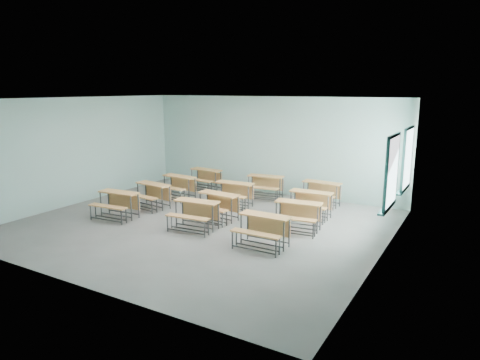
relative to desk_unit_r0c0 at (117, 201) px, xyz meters
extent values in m
cube|color=gray|center=(2.30, 0.69, -0.49)|extent=(9.00, 8.00, 0.02)
cube|color=white|center=(2.30, 0.69, 2.73)|extent=(9.00, 8.00, 0.02)
cube|color=#A3CCC4|center=(2.30, 4.70, 1.12)|extent=(9.00, 0.02, 3.20)
cube|color=#A3CCC4|center=(2.30, -3.32, 1.12)|extent=(9.00, 0.02, 3.20)
cube|color=#A3CCC4|center=(-2.21, 0.69, 1.12)|extent=(0.02, 8.00, 3.20)
cube|color=#A3CCC4|center=(6.81, 0.69, 1.12)|extent=(0.02, 8.00, 3.20)
cube|color=#184544|center=(6.77, 3.49, 0.45)|extent=(0.06, 1.20, 0.06)
cube|color=#184544|center=(6.77, 3.49, 1.99)|extent=(0.06, 1.20, 0.06)
cube|color=#184544|center=(6.77, 2.92, 1.22)|extent=(0.06, 0.06, 1.60)
cube|color=#184544|center=(6.77, 4.06, 1.22)|extent=(0.06, 0.06, 1.60)
cube|color=#184544|center=(6.77, 3.49, 1.22)|extent=(0.04, 0.04, 1.48)
cube|color=#184544|center=(6.77, 3.49, 1.22)|extent=(0.04, 1.08, 0.04)
cube|color=#184544|center=(6.73, 3.49, 0.39)|extent=(0.14, 1.28, 0.04)
cube|color=white|center=(6.79, 3.49, 1.22)|extent=(0.01, 1.08, 1.48)
cube|color=#184544|center=(6.77, 1.49, 0.45)|extent=(0.06, 1.20, 0.06)
cube|color=#184544|center=(6.77, 1.49, 1.99)|extent=(0.06, 1.20, 0.06)
cube|color=#184544|center=(6.77, 0.92, 1.22)|extent=(0.06, 0.06, 1.60)
cube|color=#184544|center=(6.77, 2.06, 1.22)|extent=(0.06, 0.06, 1.60)
cube|color=#184544|center=(6.77, 1.49, 1.22)|extent=(0.04, 0.04, 1.48)
cube|color=#184544|center=(6.77, 1.49, 1.22)|extent=(0.04, 1.08, 0.04)
cube|color=#184544|center=(6.73, 1.49, 0.39)|extent=(0.14, 1.28, 0.04)
cube|color=white|center=(6.79, 1.49, 1.22)|extent=(0.01, 1.08, 1.48)
cube|color=#CC8A49|center=(-0.01, 0.10, 0.21)|extent=(1.17, 0.47, 0.04)
cube|color=#CC8A49|center=(-0.02, 0.28, -0.08)|extent=(1.08, 0.10, 0.39)
cylinder|color=#3E4144|center=(-0.52, -0.09, -0.14)|extent=(0.04, 0.04, 0.68)
cylinder|color=#3E4144|center=(0.53, -0.01, -0.14)|extent=(0.04, 0.04, 0.68)
cylinder|color=#3E4144|center=(-0.54, 0.21, -0.14)|extent=(0.04, 0.04, 0.68)
cylinder|color=#3E4144|center=(0.50, 0.29, -0.14)|extent=(0.04, 0.04, 0.68)
cube|color=#3E4144|center=(0.00, -0.05, -0.38)|extent=(1.05, 0.11, 0.03)
cube|color=#3E4144|center=(-0.02, 0.25, -0.38)|extent=(1.05, 0.11, 0.03)
cube|color=#CC8A49|center=(0.03, -0.35, -0.07)|extent=(1.16, 0.33, 0.03)
cylinder|color=#3E4144|center=(-0.49, -0.48, -0.28)|extent=(0.04, 0.04, 0.39)
cylinder|color=#3E4144|center=(0.56, -0.40, -0.28)|extent=(0.04, 0.04, 0.39)
cylinder|color=#3E4144|center=(-0.50, -0.30, -0.28)|extent=(0.04, 0.04, 0.39)
cylinder|color=#3E4144|center=(0.54, -0.22, -0.28)|extent=(0.04, 0.04, 0.39)
cube|color=#3E4144|center=(0.03, -0.44, -0.40)|extent=(1.05, 0.11, 0.03)
cube|color=#3E4144|center=(0.02, -0.26, -0.40)|extent=(1.05, 0.11, 0.03)
cube|color=#CC8A49|center=(2.38, 0.39, 0.21)|extent=(1.17, 0.48, 0.04)
cube|color=#CC8A49|center=(2.36, 0.56, -0.08)|extent=(1.08, 0.12, 0.39)
cylinder|color=#3E4144|center=(1.87, 0.19, -0.14)|extent=(0.04, 0.04, 0.68)
cylinder|color=#3E4144|center=(2.91, 0.28, -0.14)|extent=(0.04, 0.04, 0.68)
cylinder|color=#3E4144|center=(1.84, 0.49, -0.14)|extent=(0.04, 0.04, 0.68)
cylinder|color=#3E4144|center=(2.88, 0.59, -0.14)|extent=(0.04, 0.04, 0.68)
cube|color=#3E4144|center=(2.39, 0.24, -0.38)|extent=(1.04, 0.12, 0.03)
cube|color=#3E4144|center=(2.36, 0.54, -0.38)|extent=(1.04, 0.12, 0.03)
cube|color=#CC8A49|center=(2.42, -0.07, -0.07)|extent=(1.16, 0.34, 0.03)
cylinder|color=#3E4144|center=(1.90, -0.20, -0.28)|extent=(0.04, 0.04, 0.39)
cylinder|color=#3E4144|center=(2.95, -0.11, -0.28)|extent=(0.04, 0.04, 0.39)
cylinder|color=#3E4144|center=(1.89, -0.02, -0.28)|extent=(0.04, 0.04, 0.39)
cylinder|color=#3E4144|center=(2.93, 0.07, -0.28)|extent=(0.04, 0.04, 0.39)
cube|color=#3E4144|center=(2.43, -0.16, -0.40)|extent=(1.04, 0.12, 0.03)
cube|color=#3E4144|center=(2.41, 0.02, -0.40)|extent=(1.04, 0.12, 0.03)
cube|color=#CC8A49|center=(4.40, 0.15, 0.21)|extent=(1.14, 0.39, 0.04)
cube|color=#CC8A49|center=(4.40, 0.33, -0.08)|extent=(1.08, 0.03, 0.39)
cylinder|color=#3E4144|center=(3.88, 0.00, -0.14)|extent=(0.03, 0.03, 0.68)
cylinder|color=#3E4144|center=(4.92, 0.00, -0.14)|extent=(0.03, 0.03, 0.68)
cylinder|color=#3E4144|center=(3.87, 0.30, -0.14)|extent=(0.03, 0.03, 0.68)
cylinder|color=#3E4144|center=(4.92, 0.31, -0.14)|extent=(0.03, 0.03, 0.68)
cube|color=#3E4144|center=(4.40, 0.00, -0.38)|extent=(1.05, 0.04, 0.03)
cube|color=#3E4144|center=(4.40, 0.30, -0.38)|extent=(1.05, 0.04, 0.03)
cube|color=#CC8A49|center=(4.40, -0.30, -0.07)|extent=(1.14, 0.25, 0.03)
cylinder|color=#3E4144|center=(3.88, -0.40, -0.28)|extent=(0.03, 0.03, 0.39)
cylinder|color=#3E4144|center=(4.93, -0.39, -0.28)|extent=(0.03, 0.03, 0.39)
cylinder|color=#3E4144|center=(3.88, -0.22, -0.28)|extent=(0.03, 0.03, 0.39)
cylinder|color=#3E4144|center=(4.92, -0.21, -0.28)|extent=(0.03, 0.03, 0.39)
cube|color=#3E4144|center=(4.40, -0.39, -0.40)|extent=(1.05, 0.04, 0.03)
cube|color=#3E4144|center=(4.40, -0.21, -0.40)|extent=(1.05, 0.04, 0.03)
cube|color=#CC8A49|center=(0.11, 1.35, 0.21)|extent=(1.18, 0.52, 0.04)
cube|color=#CC8A49|center=(0.14, 1.53, -0.08)|extent=(1.08, 0.15, 0.39)
cylinder|color=#3E4144|center=(-0.42, 1.27, -0.14)|extent=(0.04, 0.04, 0.68)
cylinder|color=#3E4144|center=(0.61, 1.14, -0.14)|extent=(0.04, 0.04, 0.68)
cylinder|color=#3E4144|center=(-0.39, 1.57, -0.14)|extent=(0.04, 0.04, 0.68)
cylinder|color=#3E4144|center=(0.65, 1.44, -0.14)|extent=(0.04, 0.04, 0.68)
cube|color=#3E4144|center=(0.10, 1.20, -0.38)|extent=(1.04, 0.16, 0.03)
cube|color=#3E4144|center=(0.13, 1.50, -0.38)|extent=(1.04, 0.16, 0.03)
cube|color=#CC8A49|center=(0.06, 0.90, -0.07)|extent=(1.16, 0.38, 0.03)
cylinder|color=#3E4144|center=(-0.47, 0.87, -0.28)|extent=(0.04, 0.04, 0.39)
cylinder|color=#3E4144|center=(0.57, 0.75, -0.28)|extent=(0.04, 0.04, 0.39)
cylinder|color=#3E4144|center=(-0.45, 1.05, -0.28)|extent=(0.04, 0.04, 0.39)
cylinder|color=#3E4144|center=(0.59, 0.93, -0.28)|extent=(0.04, 0.04, 0.39)
cube|color=#3E4144|center=(0.05, 0.81, -0.40)|extent=(1.04, 0.16, 0.03)
cube|color=#3E4144|center=(0.07, 0.99, -0.40)|extent=(1.04, 0.16, 0.03)
cube|color=#CC8A49|center=(2.44, 1.31, 0.21)|extent=(1.17, 0.47, 0.04)
cube|color=#CC8A49|center=(2.45, 1.48, -0.08)|extent=(1.08, 0.11, 0.39)
cylinder|color=#3E4144|center=(1.91, 1.20, -0.14)|extent=(0.04, 0.04, 0.68)
cylinder|color=#3E4144|center=(2.95, 1.11, -0.14)|extent=(0.04, 0.04, 0.68)
cylinder|color=#3E4144|center=(1.93, 1.50, -0.14)|extent=(0.04, 0.04, 0.68)
cylinder|color=#3E4144|center=(2.97, 1.41, -0.14)|extent=(0.04, 0.04, 0.68)
cube|color=#3E4144|center=(2.43, 1.16, -0.38)|extent=(1.04, 0.12, 0.03)
cube|color=#3E4144|center=(2.45, 1.46, -0.38)|extent=(1.04, 0.12, 0.03)
cube|color=#CC8A49|center=(2.40, 0.85, -0.07)|extent=(1.16, 0.33, 0.03)
cylinder|color=#3E4144|center=(1.87, 0.81, -0.28)|extent=(0.04, 0.04, 0.39)
cylinder|color=#3E4144|center=(2.92, 0.72, -0.28)|extent=(0.04, 0.04, 0.39)
cylinder|color=#3E4144|center=(1.89, 0.99, -0.28)|extent=(0.04, 0.04, 0.39)
cylinder|color=#3E4144|center=(2.93, 0.90, -0.28)|extent=(0.04, 0.04, 0.39)
cube|color=#3E4144|center=(2.39, 0.76, -0.40)|extent=(1.04, 0.12, 0.03)
cube|color=#3E4144|center=(2.41, 0.94, -0.40)|extent=(1.04, 0.12, 0.03)
cube|color=#CC8A49|center=(4.62, 1.55, 0.21)|extent=(1.18, 0.50, 0.04)
cube|color=#CC8A49|center=(4.60, 1.73, -0.08)|extent=(1.08, 0.14, 0.39)
cylinder|color=#3E4144|center=(4.11, 1.35, -0.14)|extent=(0.04, 0.04, 0.68)
cylinder|color=#3E4144|center=(5.15, 1.46, -0.14)|extent=(0.04, 0.04, 0.68)
cylinder|color=#3E4144|center=(4.08, 1.65, -0.14)|extent=(0.04, 0.04, 0.68)
cylinder|color=#3E4144|center=(5.12, 1.76, -0.14)|extent=(0.04, 0.04, 0.68)
cube|color=#3E4144|center=(4.63, 1.40, -0.38)|extent=(1.04, 0.14, 0.03)
cube|color=#3E4144|center=(4.60, 1.71, -0.38)|extent=(1.04, 0.14, 0.03)
cube|color=#CC8A49|center=(4.67, 1.10, -0.07)|extent=(1.16, 0.36, 0.03)
cylinder|color=#3E4144|center=(4.16, 0.95, -0.28)|extent=(0.04, 0.04, 0.39)
cylinder|color=#3E4144|center=(5.20, 1.07, -0.28)|extent=(0.04, 0.04, 0.39)
cylinder|color=#3E4144|center=(4.14, 1.13, -0.28)|extent=(0.04, 0.04, 0.39)
cylinder|color=#3E4144|center=(5.18, 1.25, -0.28)|extent=(0.04, 0.04, 0.39)
cube|color=#3E4144|center=(4.68, 1.01, -0.40)|extent=(1.04, 0.14, 0.03)
cube|color=#3E4144|center=(4.66, 1.19, -0.40)|extent=(1.04, 0.14, 0.03)
cube|color=#CC8A49|center=(0.09, 2.63, 0.21)|extent=(1.17, 0.47, 0.04)
cube|color=#CC8A49|center=(0.11, 2.80, -0.08)|extent=(1.08, 0.11, 0.39)
cylinder|color=#3E4144|center=(-0.44, 2.52, -0.14)|extent=(0.04, 0.04, 0.68)
cylinder|color=#3E4144|center=(0.60, 2.43, -0.14)|extent=(0.04, 0.04, 0.68)
cylinder|color=#3E4144|center=(-0.42, 2.82, -0.14)|extent=(0.04, 0.04, 0.68)
cylinder|color=#3E4144|center=(0.63, 2.74, -0.14)|extent=(0.04, 0.04, 0.68)
cube|color=#3E4144|center=(0.08, 2.48, -0.38)|extent=(1.04, 0.12, 0.03)
cube|color=#3E4144|center=(0.10, 2.78, -0.38)|extent=(1.04, 0.12, 0.03)
cube|color=#CC8A49|center=(0.05, 2.17, -0.07)|extent=(1.16, 0.33, 0.03)
cylinder|color=#3E4144|center=(-0.48, 2.13, -0.28)|extent=(0.04, 0.04, 0.39)
cylinder|color=#3E4144|center=(0.57, 2.04, -0.28)|extent=(0.04, 0.04, 0.39)
cylinder|color=#3E4144|center=(-0.46, 2.31, -0.28)|extent=(0.04, 0.04, 0.39)
cylinder|color=#3E4144|center=(0.58, 2.22, -0.28)|extent=(0.04, 0.04, 0.39)
cube|color=#3E4144|center=(0.05, 2.08, -0.40)|extent=(1.04, 0.12, 0.03)
cube|color=#3E4144|center=(0.06, 2.26, -0.40)|extent=(1.04, 0.12, 0.03)
cube|color=#CC8A49|center=(2.12, 2.67, 0.21)|extent=(1.16, 0.45, 0.04)
cube|color=#CC8A49|center=(2.11, 2.84, -0.08)|extent=(1.08, 0.09, 0.39)
cylinder|color=#3E4144|center=(1.61, 2.48, -0.14)|extent=(0.04, 0.04, 0.68)
cylinder|color=#3E4144|center=(2.65, 2.55, -0.14)|extent=(0.04, 0.04, 0.68)
cylinder|color=#3E4144|center=(1.59, 2.78, -0.14)|extent=(0.04, 0.04, 0.68)
cylinder|color=#3E4144|center=(2.63, 2.85, -0.14)|extent=(0.04, 0.04, 0.68)
cube|color=#3E4144|center=(2.13, 2.52, -0.38)|extent=(1.05, 0.10, 0.03)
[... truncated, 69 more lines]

